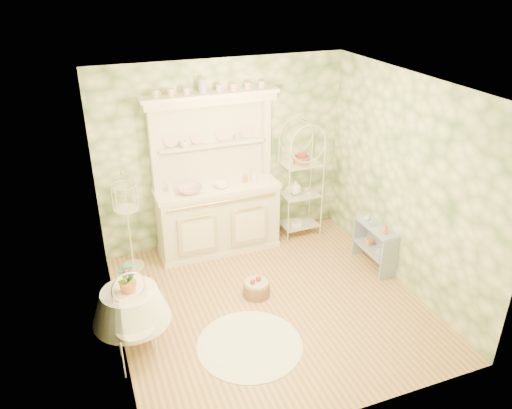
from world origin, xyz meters
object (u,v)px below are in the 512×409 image
object	(u,v)px
round_table	(133,321)
side_shelf	(374,247)
kitchen_dresser	(216,177)
bakers_rack	(300,182)
floor_basket	(256,288)
birdcage_stand	(128,222)
cafe_chair	(136,334)

from	to	relation	value
round_table	side_shelf	bearing A→B (deg)	7.43
kitchen_dresser	round_table	world-z (taller)	kitchen_dresser
side_shelf	bakers_rack	bearing A→B (deg)	117.38
bakers_rack	floor_basket	size ratio (longest dim) A/B	5.34
kitchen_dresser	floor_basket	xyz separation A→B (m)	(0.11, -1.28, -1.04)
side_shelf	birdcage_stand	distance (m)	3.36
round_table	floor_basket	xyz separation A→B (m)	(1.58, 0.37, -0.22)
side_shelf	cafe_chair	xyz separation A→B (m)	(-3.35, -0.74, 0.08)
bakers_rack	round_table	size ratio (longest dim) A/B	2.68
kitchen_dresser	floor_basket	world-z (taller)	kitchen_dresser
side_shelf	round_table	bearing A→B (deg)	-169.65
kitchen_dresser	side_shelf	world-z (taller)	kitchen_dresser
bakers_rack	birdcage_stand	xyz separation A→B (m)	(-2.57, -0.09, -0.14)
bakers_rack	side_shelf	distance (m)	1.46
cafe_chair	kitchen_dresser	bearing A→B (deg)	45.68
kitchen_dresser	cafe_chair	xyz separation A→B (m)	(-1.48, -1.95, -0.77)
side_shelf	cafe_chair	bearing A→B (deg)	-164.68
side_shelf	round_table	distance (m)	3.37
bakers_rack	birdcage_stand	size ratio (longest dim) A/B	1.19
kitchen_dresser	cafe_chair	distance (m)	2.57
round_table	birdcage_stand	world-z (taller)	birdcage_stand
kitchen_dresser	side_shelf	xyz separation A→B (m)	(1.87, -1.21, -0.85)
bakers_rack	side_shelf	bearing A→B (deg)	-67.47
floor_basket	cafe_chair	bearing A→B (deg)	-157.14
bakers_rack	floor_basket	world-z (taller)	bakers_rack
birdcage_stand	floor_basket	world-z (taller)	birdcage_stand
side_shelf	floor_basket	bearing A→B (deg)	-174.88
birdcage_stand	round_table	bearing A→B (deg)	-97.58
kitchen_dresser	round_table	bearing A→B (deg)	-131.78
bakers_rack	birdcage_stand	bearing A→B (deg)	-179.88
bakers_rack	round_table	distance (m)	3.29
side_shelf	cafe_chair	world-z (taller)	cafe_chair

